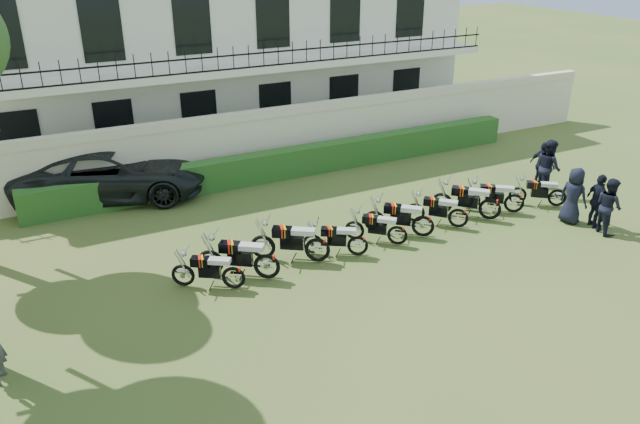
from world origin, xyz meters
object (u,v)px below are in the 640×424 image
(officer_5, at_px, (542,165))
(motorcycle_4, at_px, (398,231))
(officer_4, at_px, (548,167))
(motorcycle_0, at_px, (233,272))
(motorcycle_5, at_px, (423,221))
(motorcycle_6, at_px, (459,213))
(motorcycle_1, at_px, (267,260))
(motorcycle_7, at_px, (490,204))
(motorcycle_2, at_px, (317,244))
(motorcycle_9, at_px, (558,194))
(officer_3, at_px, (573,196))
(motorcycle_8, at_px, (515,199))
(officer_2, at_px, (598,201))
(motorcycle_3, at_px, (358,241))
(officer_1, at_px, (609,206))
(suv, at_px, (110,173))

(officer_5, bearing_deg, motorcycle_4, 91.84)
(officer_4, bearing_deg, motorcycle_0, 112.28)
(motorcycle_4, xyz_separation_m, motorcycle_5, (0.91, 0.09, 0.06))
(motorcycle_4, distance_m, motorcycle_6, 2.19)
(motorcycle_1, height_order, officer_4, officer_4)
(motorcycle_4, distance_m, officer_5, 6.86)
(motorcycle_7, bearing_deg, motorcycle_2, 135.69)
(motorcycle_1, xyz_separation_m, motorcycle_2, (1.51, 0.22, -0.00))
(motorcycle_4, height_order, officer_5, officer_5)
(motorcycle_2, bearing_deg, motorcycle_9, -57.36)
(motorcycle_7, bearing_deg, motorcycle_6, 136.12)
(motorcycle_0, xyz_separation_m, officer_3, (10.20, -0.89, 0.39))
(motorcycle_2, bearing_deg, motorcycle_8, -55.62)
(officer_2, bearing_deg, motorcycle_5, 86.26)
(motorcycle_6, height_order, motorcycle_7, motorcycle_7)
(motorcycle_1, relative_size, motorcycle_4, 1.31)
(motorcycle_1, distance_m, officer_4, 10.37)
(motorcycle_3, height_order, motorcycle_5, motorcycle_5)
(motorcycle_2, bearing_deg, officer_3, -64.81)
(officer_3, bearing_deg, motorcycle_6, 57.23)
(motorcycle_1, bearing_deg, motorcycle_0, 129.98)
(motorcycle_1, distance_m, officer_1, 9.85)
(motorcycle_4, height_order, motorcycle_5, motorcycle_5)
(motorcycle_9, relative_size, officer_3, 0.86)
(motorcycle_5, distance_m, officer_2, 5.19)
(motorcycle_1, distance_m, motorcycle_2, 1.52)
(motorcycle_3, xyz_separation_m, motorcycle_5, (2.20, 0.14, 0.06))
(motorcycle_0, relative_size, motorcycle_2, 0.87)
(officer_4, xyz_separation_m, officer_5, (0.28, 0.51, -0.14))
(motorcycle_8, xyz_separation_m, officer_2, (1.44, -1.79, 0.32))
(motorcycle_9, height_order, officer_2, officer_2)
(motorcycle_7, xyz_separation_m, suv, (-9.70, 6.95, 0.30))
(motorcycle_0, xyz_separation_m, motorcycle_4, (4.79, 0.16, -0.01))
(officer_3, relative_size, officer_5, 1.08)
(motorcycle_1, height_order, motorcycle_4, motorcycle_1)
(motorcycle_0, relative_size, motorcycle_4, 1.17)
(motorcycle_5, relative_size, officer_4, 0.85)
(suv, bearing_deg, officer_4, -98.79)
(motorcycle_0, bearing_deg, motorcycle_2, -50.52)
(motorcycle_4, relative_size, officer_4, 0.73)
(motorcycle_5, distance_m, officer_1, 5.29)
(motorcycle_2, height_order, motorcycle_3, motorcycle_2)
(motorcycle_2, relative_size, officer_2, 1.12)
(motorcycle_2, xyz_separation_m, motorcycle_8, (6.77, 0.07, -0.05))
(motorcycle_1, height_order, motorcycle_9, motorcycle_1)
(motorcycle_7, height_order, officer_2, officer_2)
(motorcycle_0, xyz_separation_m, motorcycle_6, (6.97, 0.28, 0.01))
(motorcycle_5, height_order, officer_4, officer_4)
(motorcycle_6, relative_size, officer_1, 0.84)
(motorcycle_7, height_order, suv, suv)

